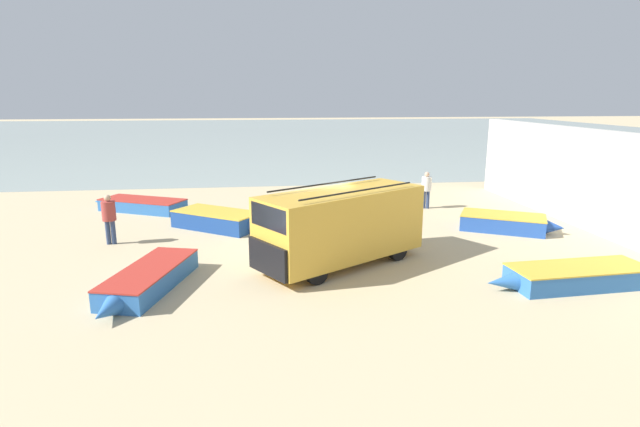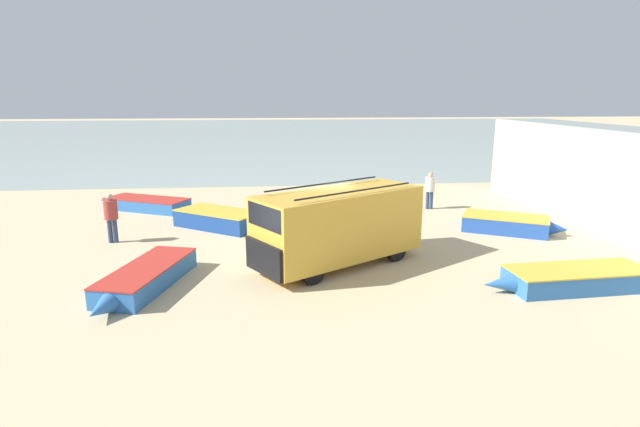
# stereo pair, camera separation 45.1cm
# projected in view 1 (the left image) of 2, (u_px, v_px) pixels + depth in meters

# --- Properties ---
(ground_plane) EXTENTS (200.00, 200.00, 0.00)m
(ground_plane) POSITION_uv_depth(u_px,v_px,m) (310.00, 247.00, 17.12)
(ground_plane) COLOR tan
(sea_water) EXTENTS (120.00, 80.00, 0.01)m
(sea_water) POSITION_uv_depth(u_px,v_px,m) (270.00, 134.00, 67.32)
(sea_water) COLOR #99A89E
(sea_water) RESTS_ON ground_plane
(harbor_wall) EXTENTS (0.50, 17.49, 3.83)m
(harbor_wall) POSITION_uv_depth(u_px,v_px,m) (596.00, 181.00, 18.98)
(harbor_wall) COLOR #BCB7AD
(harbor_wall) RESTS_ON ground_plane
(parked_van) EXTENTS (5.56, 4.44, 2.44)m
(parked_van) POSITION_uv_depth(u_px,v_px,m) (341.00, 224.00, 15.13)
(parked_van) COLOR gold
(parked_van) RESTS_ON ground_plane
(fishing_rowboat_0) EXTENTS (4.69, 4.10, 0.58)m
(fishing_rowboat_0) POSITION_uv_depth(u_px,v_px,m) (361.00, 212.00, 21.07)
(fishing_rowboat_0) COLOR navy
(fishing_rowboat_0) RESTS_ON ground_plane
(fishing_rowboat_1) EXTENTS (3.98, 3.26, 0.67)m
(fishing_rowboat_1) POSITION_uv_depth(u_px,v_px,m) (220.00, 220.00, 19.52)
(fishing_rowboat_1) COLOR navy
(fishing_rowboat_1) RESTS_ON ground_plane
(fishing_rowboat_2) EXTENTS (3.78, 2.89, 0.61)m
(fishing_rowboat_2) POSITION_uv_depth(u_px,v_px,m) (506.00, 223.00, 19.24)
(fishing_rowboat_2) COLOR #234CA3
(fishing_rowboat_2) RESTS_ON ground_plane
(fishing_rowboat_3) EXTENTS (4.57, 2.97, 0.54)m
(fishing_rowboat_3) POSITION_uv_depth(u_px,v_px,m) (140.00, 205.00, 22.54)
(fishing_rowboat_3) COLOR #2D66AD
(fishing_rowboat_3) RESTS_ON ground_plane
(fishing_rowboat_4) EXTENTS (2.21, 4.46, 0.57)m
(fishing_rowboat_4) POSITION_uv_depth(u_px,v_px,m) (148.00, 280.00, 13.35)
(fishing_rowboat_4) COLOR #2D66AD
(fishing_rowboat_4) RESTS_ON ground_plane
(fishing_rowboat_5) EXTENTS (4.67, 1.59, 0.55)m
(fishing_rowboat_5) POSITION_uv_depth(u_px,v_px,m) (574.00, 276.00, 13.62)
(fishing_rowboat_5) COLOR #2D66AD
(fishing_rowboat_5) RESTS_ON ground_plane
(fisherman_0) EXTENTS (0.46, 0.46, 1.76)m
(fisherman_0) POSITION_uv_depth(u_px,v_px,m) (109.00, 215.00, 17.28)
(fisherman_0) COLOR navy
(fisherman_0) RESTS_ON ground_plane
(fisherman_1) EXTENTS (0.45, 0.45, 1.70)m
(fisherman_1) POSITION_uv_depth(u_px,v_px,m) (426.00, 187.00, 22.83)
(fisherman_1) COLOR navy
(fisherman_1) RESTS_ON ground_plane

